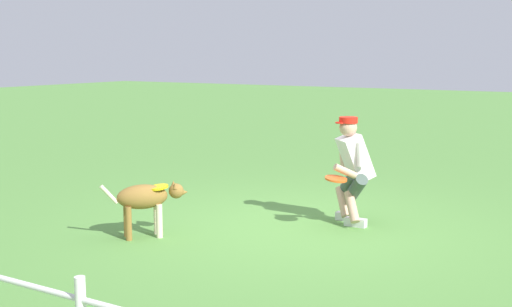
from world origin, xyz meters
TOP-DOWN VIEW (x-y plane):
  - ground_plane at (0.00, 0.00)m, footprint 60.00×60.00m
  - person at (-0.49, -0.53)m, footprint 0.58×0.71m
  - dog at (1.24, 1.19)m, footprint 0.69×0.79m
  - frisbee_flying at (1.13, 1.11)m, footprint 0.28×0.28m
  - frisbee_held at (-0.46, -0.14)m, footprint 0.28×0.28m

SIDE VIEW (x-z plane):
  - ground_plane at x=0.00m, z-range 0.00..0.00m
  - dog at x=1.24m, z-range 0.12..0.74m
  - frisbee_flying at x=1.13m, z-range 0.53..0.60m
  - frisbee_held at x=-0.46m, z-range 0.58..0.64m
  - person at x=-0.49m, z-range 0.05..1.34m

